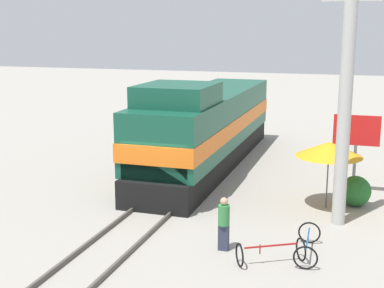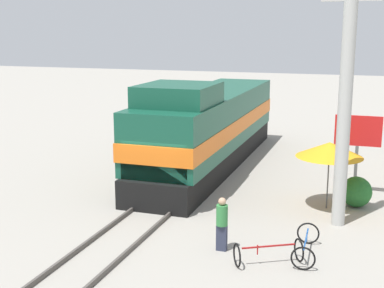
% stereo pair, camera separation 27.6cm
% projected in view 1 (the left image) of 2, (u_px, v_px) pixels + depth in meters
% --- Properties ---
extents(ground_plane, '(120.00, 120.00, 0.00)m').
position_uv_depth(ground_plane, '(164.00, 203.00, 20.00)').
color(ground_plane, gray).
extents(rail_near, '(0.08, 31.24, 0.15)m').
position_uv_depth(rail_near, '(146.00, 199.00, 20.20)').
color(rail_near, '#4C4742').
rests_on(rail_near, ground_plane).
extents(rail_far, '(0.08, 31.24, 0.15)m').
position_uv_depth(rail_far, '(182.00, 203.00, 19.77)').
color(rail_far, '#4C4742').
rests_on(rail_far, ground_plane).
extents(locomotive, '(3.01, 14.51, 4.28)m').
position_uv_depth(locomotive, '(206.00, 128.00, 24.76)').
color(locomotive, black).
rests_on(locomotive, ground_plane).
extents(utility_pole, '(1.80, 0.43, 8.25)m').
position_uv_depth(utility_pole, '(345.00, 99.00, 16.99)').
color(utility_pole, '#B2B2AD').
rests_on(utility_pole, ground_plane).
extents(vendor_umbrella, '(2.38, 2.38, 2.45)m').
position_uv_depth(vendor_umbrella, '(329.00, 149.00, 19.01)').
color(vendor_umbrella, '#4C4C4C').
rests_on(vendor_umbrella, ground_plane).
extents(billboard_sign, '(1.76, 0.12, 3.12)m').
position_uv_depth(billboard_sign, '(356.00, 136.00, 20.69)').
color(billboard_sign, '#595959').
rests_on(billboard_sign, ground_plane).
extents(shrub_cluster, '(1.12, 1.12, 1.12)m').
position_uv_depth(shrub_cluster, '(355.00, 191.00, 19.54)').
color(shrub_cluster, '#236028').
rests_on(shrub_cluster, ground_plane).
extents(person_bystander, '(0.34, 0.34, 1.61)m').
position_uv_depth(person_bystander, '(224.00, 222.00, 15.56)').
color(person_bystander, '#2D3347').
rests_on(person_bystander, ground_plane).
extents(bicycle, '(1.93, 1.49, 0.66)m').
position_uv_depth(bicycle, '(271.00, 252.00, 14.77)').
color(bicycle, black).
rests_on(bicycle, ground_plane).
extents(bicycle_spare, '(0.76, 1.96, 0.67)m').
position_uv_depth(bicycle_spare, '(308.00, 244.00, 15.28)').
color(bicycle_spare, black).
rests_on(bicycle_spare, ground_plane).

